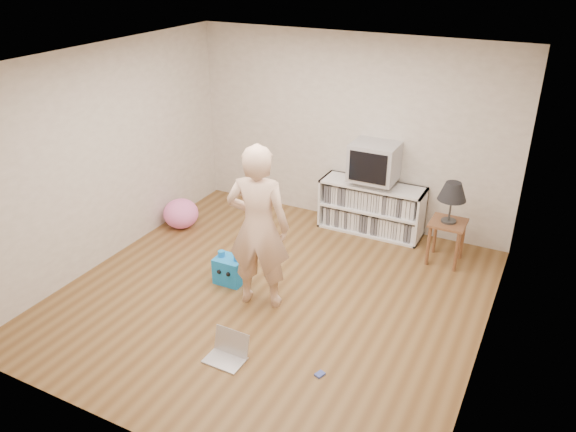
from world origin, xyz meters
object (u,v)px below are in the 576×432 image
(crt_tv, at_px, (375,161))
(table_lamp, at_px, (453,192))
(plush_pink, at_px, (181,214))
(dvd_deck, at_px, (373,182))
(person, at_px, (258,228))
(laptop, at_px, (228,351))
(side_table, at_px, (447,232))
(plush_blue, at_px, (230,270))
(media_unit, at_px, (372,207))

(crt_tv, height_order, table_lamp, crt_tv)
(table_lamp, xyz_separation_m, plush_pink, (-3.49, -0.72, -0.74))
(dvd_deck, height_order, person, person)
(laptop, bearing_deg, side_table, 63.89)
(person, bearing_deg, plush_blue, -33.74)
(media_unit, xyz_separation_m, crt_tv, (0.00, -0.02, 0.67))
(media_unit, distance_m, crt_tv, 0.67)
(plush_pink, bearing_deg, crt_tv, 24.42)
(crt_tv, bearing_deg, media_unit, 90.00)
(media_unit, bearing_deg, side_table, -19.32)
(person, height_order, plush_pink, person)
(plush_blue, bearing_deg, table_lamp, 36.24)
(dvd_deck, bearing_deg, media_unit, 90.00)
(table_lamp, bearing_deg, side_table, 0.00)
(side_table, height_order, person, person)
(dvd_deck, xyz_separation_m, plush_pink, (-2.39, -1.09, -0.53))
(plush_pink, bearing_deg, person, -29.93)
(table_lamp, bearing_deg, dvd_deck, 161.41)
(media_unit, distance_m, side_table, 1.17)
(person, bearing_deg, crt_tv, -117.28)
(crt_tv, bearing_deg, plush_pink, -155.58)
(plush_pink, bearing_deg, side_table, 11.64)
(side_table, relative_size, person, 0.30)
(dvd_deck, height_order, plush_blue, dvd_deck)
(crt_tv, distance_m, plush_pink, 2.75)
(dvd_deck, relative_size, plush_blue, 1.17)
(crt_tv, relative_size, person, 0.33)
(laptop, relative_size, plush_pink, 0.79)
(media_unit, xyz_separation_m, dvd_deck, (0.00, -0.02, 0.39))
(media_unit, relative_size, plush_pink, 2.89)
(plush_blue, height_order, plush_pink, plush_pink)
(dvd_deck, xyz_separation_m, crt_tv, (-0.00, -0.00, 0.29))
(media_unit, distance_m, plush_pink, 2.64)
(side_table, bearing_deg, dvd_deck, 161.41)
(dvd_deck, xyz_separation_m, plush_blue, (-1.02, -1.99, -0.57))
(crt_tv, distance_m, person, 2.23)
(crt_tv, relative_size, plush_pink, 1.24)
(media_unit, distance_m, table_lamp, 1.31)
(dvd_deck, xyz_separation_m, table_lamp, (1.10, -0.37, 0.21))
(media_unit, bearing_deg, dvd_deck, -90.00)
(dvd_deck, distance_m, plush_pink, 2.68)
(person, relative_size, plush_blue, 4.76)
(laptop, bearing_deg, table_lamp, 63.89)
(side_table, bearing_deg, crt_tv, 161.57)
(person, bearing_deg, media_unit, -117.17)
(dvd_deck, height_order, table_lamp, table_lamp)
(dvd_deck, distance_m, plush_blue, 2.31)
(plush_blue, xyz_separation_m, plush_pink, (-1.37, 0.90, 0.04))
(table_lamp, bearing_deg, laptop, -117.18)
(dvd_deck, bearing_deg, side_table, -18.59)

